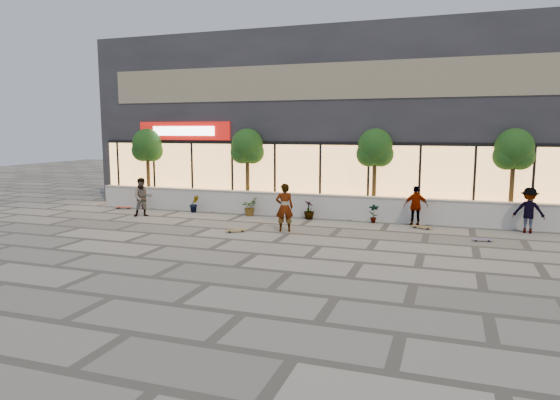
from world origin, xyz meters
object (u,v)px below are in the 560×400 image
(skater_left, at_px, (143,197))
(skateboard_left, at_px, (123,207))
(tree_midwest, at_px, (247,148))
(tree_mideast, at_px, (375,150))
(tree_east, at_px, (514,152))
(skateboard_right_far, at_px, (483,239))
(skater_right_far, at_px, (529,210))
(skateboard_center, at_px, (236,230))
(skater_right_near, at_px, (416,206))
(skateboard_right_near, at_px, (421,227))
(skater_center, at_px, (284,207))
(tree_west, at_px, (147,147))

(skater_left, height_order, skateboard_left, skater_left)
(tree_midwest, distance_m, tree_mideast, 6.00)
(tree_east, xyz_separation_m, skateboard_right_far, (-1.19, -3.54, -2.91))
(tree_east, bearing_deg, skater_right_far, -70.66)
(skateboard_center, relative_size, skateboard_left, 0.87)
(skater_right_near, bearing_deg, skateboard_right_near, 109.25)
(skater_center, xyz_separation_m, skateboard_left, (-9.23, 2.60, -0.84))
(tree_west, xyz_separation_m, skater_left, (1.69, -3.04, -2.12))
(tree_west, bearing_deg, skater_center, -25.16)
(tree_west, distance_m, skateboard_left, 3.30)
(skater_center, height_order, skater_left, skater_center)
(tree_mideast, relative_size, skater_center, 2.12)
(tree_midwest, bearing_deg, tree_mideast, 0.00)
(skater_center, relative_size, skateboard_right_near, 2.13)
(tree_west, relative_size, tree_east, 1.00)
(tree_west, height_order, skater_right_near, tree_west)
(tree_west, bearing_deg, skateboard_right_far, -12.63)
(tree_east, bearing_deg, tree_mideast, 180.00)
(tree_midwest, distance_m, skateboard_right_near, 8.86)
(skateboard_center, bearing_deg, skateboard_right_far, -28.41)
(skateboard_center, bearing_deg, tree_west, 108.13)
(skater_left, distance_m, skateboard_right_far, 14.14)
(tree_midwest, relative_size, tree_east, 1.00)
(tree_west, distance_m, skater_left, 4.07)
(skateboard_center, xyz_separation_m, skateboard_right_near, (6.60, 2.99, 0.00))
(skater_right_far, relative_size, skateboard_left, 1.95)
(skateboard_left, bearing_deg, tree_east, -3.01)
(tree_midwest, bearing_deg, skater_center, -51.79)
(skater_left, distance_m, skateboard_right_near, 12.04)
(tree_midwest, xyz_separation_m, skater_right_near, (7.90, -1.40, -2.17))
(skater_left, relative_size, skater_right_far, 1.01)
(tree_midwest, bearing_deg, skater_right_near, -10.05)
(skateboard_right_far, bearing_deg, skater_left, 168.25)
(skater_left, distance_m, skater_right_near, 11.82)
(skateboard_right_far, bearing_deg, skater_right_near, 128.66)
(tree_east, bearing_deg, skater_right_near, -158.77)
(skater_right_far, bearing_deg, skater_right_near, 8.36)
(skateboard_left, bearing_deg, skater_right_near, -7.50)
(skateboard_left, height_order, skateboard_right_near, skateboard_left)
(skater_right_far, distance_m, skateboard_center, 11.03)
(tree_west, relative_size, skater_right_near, 2.40)
(skater_left, bearing_deg, tree_east, -22.99)
(skater_left, xyz_separation_m, skateboard_left, (-2.19, 1.54, -0.78))
(skateboard_left, bearing_deg, skateboard_right_near, -9.52)
(tree_mideast, height_order, skateboard_right_near, tree_mideast)
(tree_midwest, bearing_deg, tree_west, 180.00)
(tree_mideast, xyz_separation_m, skater_right_near, (1.90, -1.40, -2.17))
(skater_right_near, height_order, skater_right_far, skater_right_far)
(tree_mideast, relative_size, skateboard_center, 5.13)
(skater_right_near, height_order, skateboard_center, skater_right_near)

